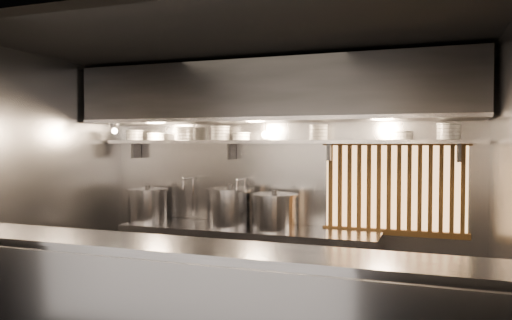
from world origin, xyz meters
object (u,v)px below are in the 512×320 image
Objects in this scene: pendant_bulb at (266,135)px; stock_pot_left at (148,205)px; stock_pot_right at (274,212)px; heat_lamp at (114,126)px; stock_pot_mid at (230,207)px.

stock_pot_left is (-1.53, -0.03, -0.86)m from pendant_bulb.
pendant_bulb is 1.76m from stock_pot_left.
stock_pot_left is 0.95× the size of stock_pot_right.
stock_pot_right reaches higher than stock_pot_left.
stock_pot_left is at bearing 50.12° from heat_lamp.
pendant_bulb is at bearing 1.21° from stock_pot_left.
stock_pot_mid is (1.38, 0.30, -0.94)m from heat_lamp.
heat_lamp is at bearing -172.96° from stock_pot_right.
stock_pot_mid is at bearing 12.28° from heat_lamp.
heat_lamp reaches higher than stock_pot_right.
stock_pot_right is at bearing -6.28° from stock_pot_mid.
pendant_bulb is at bearing 11.00° from heat_lamp.
stock_pot_mid reaches higher than stock_pot_left.
heat_lamp is 1.87× the size of pendant_bulb.
heat_lamp reaches higher than pendant_bulb.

